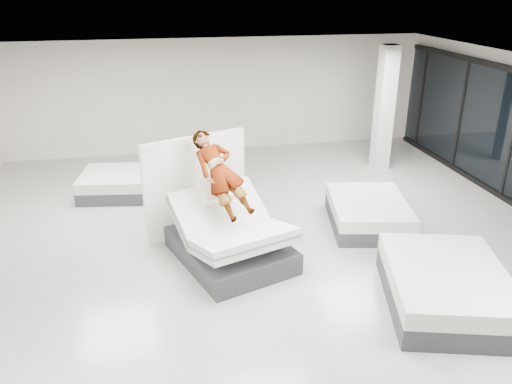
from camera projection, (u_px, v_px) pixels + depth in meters
room at (274, 186)px, 7.98m from camera, size 14.00×14.04×3.20m
hero_bed at (230, 239)px, 8.82m from camera, size 2.27×2.60×1.31m
person at (221, 185)px, 8.71m from camera, size 1.12×1.67×1.61m
remote at (242, 201)px, 8.63m from camera, size 0.09×0.15×0.08m
divider_panel at (196, 185)px, 9.67m from camera, size 2.03×0.90×1.96m
flat_bed_right_far at (368, 213)px, 10.16m from camera, size 1.84×2.23×0.54m
flat_bed_right_near at (446, 287)px, 7.61m from camera, size 2.27×2.66×0.63m
flat_bed_left_far at (124, 183)px, 11.64m from camera, size 2.12×1.71×0.53m
column at (384, 109)px, 12.79m from camera, size 0.40×0.40×3.20m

